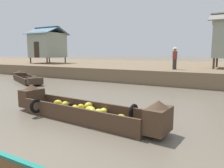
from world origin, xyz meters
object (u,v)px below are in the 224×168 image
(cargo_boat_upstream, at_px, (26,79))
(stilt_house_left, at_px, (48,45))
(vendor_person, at_px, (175,57))
(banana_boat, at_px, (83,110))

(cargo_boat_upstream, xyz_separation_m, stilt_house_left, (-6.08, 8.11, 2.96))
(stilt_house_left, xyz_separation_m, vendor_person, (16.07, -2.99, -1.27))
(banana_boat, bearing_deg, stilt_house_left, 139.20)
(banana_boat, height_order, vendor_person, vendor_person)
(stilt_house_left, relative_size, vendor_person, 2.61)
(stilt_house_left, height_order, vendor_person, stilt_house_left)
(banana_boat, xyz_separation_m, stilt_house_left, (-15.75, 13.60, 2.88))
(cargo_boat_upstream, relative_size, stilt_house_left, 1.25)
(stilt_house_left, bearing_deg, banana_boat, -40.80)
(vendor_person, bearing_deg, stilt_house_left, 169.44)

